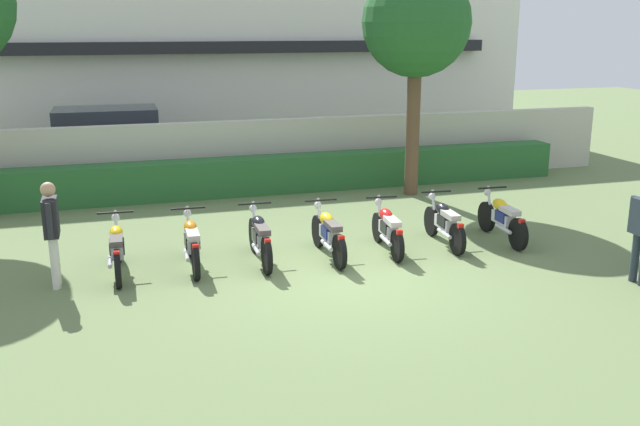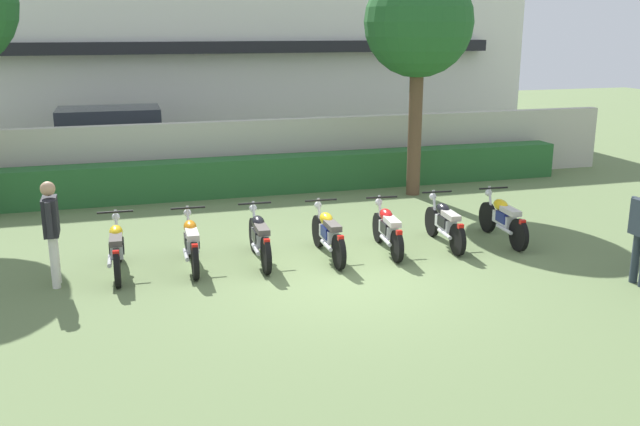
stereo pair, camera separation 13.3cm
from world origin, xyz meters
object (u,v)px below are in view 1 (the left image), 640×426
tree_far_side (416,24)px  motorcycle_in_row_2 (260,237)px  motorcycle_in_row_3 (328,233)px  motorcycle_in_row_6 (502,218)px  motorcycle_in_row_4 (388,228)px  motorcycle_in_row_1 (192,243)px  motorcycle_in_row_0 (117,249)px  motorcycle_in_row_5 (444,222)px  parked_car (113,143)px  inspector_person (51,225)px

tree_far_side → motorcycle_in_row_2: 7.16m
tree_far_side → motorcycle_in_row_3: tree_far_side is taller
motorcycle_in_row_6 → motorcycle_in_row_4: bearing=93.2°
motorcycle_in_row_1 → motorcycle_in_row_4: 3.56m
motorcycle_in_row_0 → motorcycle_in_row_5: 5.97m
motorcycle_in_row_0 → motorcycle_in_row_4: size_ratio=1.07×
motorcycle_in_row_3 → motorcycle_in_row_1: bearing=87.7°
motorcycle_in_row_5 → motorcycle_in_row_0: bearing=93.2°
parked_car → motorcycle_in_row_3: (3.47, -8.48, -0.49)m
parked_car → inspector_person: bearing=-96.6°
motorcycle_in_row_4 → motorcycle_in_row_0: bearing=93.8°
motorcycle_in_row_4 → inspector_person: 5.78m
parked_car → tree_far_side: bearing=-31.3°
motorcycle_in_row_1 → motorcycle_in_row_6: bearing=-89.7°
tree_far_side → parked_car: bearing=147.8°
motorcycle_in_row_5 → motorcycle_in_row_3: bearing=95.8°
parked_car → motorcycle_in_row_0: parked_car is taller
parked_car → inspector_person: parked_car is taller
motorcycle_in_row_4 → motorcycle_in_row_3: bearing=96.2°
motorcycle_in_row_3 → inspector_person: (-4.60, -0.12, 0.57)m
motorcycle_in_row_5 → motorcycle_in_row_6: (1.20, -0.08, 0.01)m
motorcycle_in_row_1 → inspector_person: 2.28m
motorcycle_in_row_0 → motorcycle_in_row_1: (1.23, -0.03, -0.00)m
parked_car → motorcycle_in_row_4: 9.66m
tree_far_side → motorcycle_in_row_4: (-2.32, -4.10, -3.63)m
motorcycle_in_row_1 → motorcycle_in_row_3: bearing=-91.6°
motorcycle_in_row_3 → motorcycle_in_row_5: motorcycle_in_row_3 is taller
motorcycle_in_row_6 → inspector_person: inspector_person is taller
motorcycle_in_row_4 → motorcycle_in_row_5: bearing=-81.5°
motorcycle_in_row_6 → motorcycle_in_row_1: bearing=92.2°
tree_far_side → motorcycle_in_row_4: size_ratio=3.02×
tree_far_side → motorcycle_in_row_5: tree_far_side is taller
motorcycle_in_row_0 → motorcycle_in_row_2: same height
parked_car → motorcycle_in_row_4: size_ratio=2.53×
motorcycle_in_row_5 → motorcycle_in_row_1: bearing=93.3°
motorcycle_in_row_2 → motorcycle_in_row_5: bearing=-88.3°
motorcycle_in_row_6 → parked_car: bearing=43.1°
tree_far_side → inspector_person: 9.61m
motorcycle_in_row_0 → motorcycle_in_row_6: size_ratio=1.00×
motorcycle_in_row_3 → motorcycle_in_row_5: bearing=-87.3°
motorcycle_in_row_6 → motorcycle_in_row_2: bearing=92.4°
motorcycle_in_row_0 → inspector_person: size_ratio=1.12×
motorcycle_in_row_4 → motorcycle_in_row_1: bearing=93.6°
motorcycle_in_row_4 → inspector_person: (-5.75, -0.13, 0.58)m
motorcycle_in_row_1 → inspector_person: (-2.19, -0.26, 0.56)m
motorcycle_in_row_2 → inspector_person: 3.43m
motorcycle_in_row_0 → motorcycle_in_row_1: 1.23m
motorcycle_in_row_3 → motorcycle_in_row_0: bearing=88.3°
motorcycle_in_row_3 → motorcycle_in_row_4: motorcycle_in_row_3 is taller
motorcycle_in_row_6 → inspector_person: 8.15m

